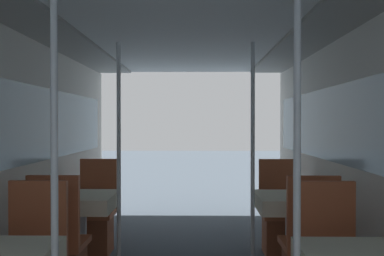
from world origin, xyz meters
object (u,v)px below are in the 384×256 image
(support_pole_right_0, at_px, (297,186))
(chair_right_far_1, at_px, (280,226))
(support_pole_left_1, at_px, (119,158))
(support_pole_right_1, at_px, (253,158))
(dining_table_right_1, at_px, (292,208))
(support_pole_left_0, at_px, (54,186))
(chair_left_far_1, at_px, (95,225))
(dining_table_left_1, at_px, (80,207))

(support_pole_right_0, relative_size, chair_right_far_1, 2.15)
(support_pole_left_1, xyz_separation_m, support_pole_right_1, (1.24, 0.00, 0.00))
(dining_table_right_1, bearing_deg, support_pole_left_0, -132.15)
(dining_table_right_1, xyz_separation_m, chair_right_far_1, (0.00, 0.58, -0.30))
(chair_left_far_1, bearing_deg, dining_table_left_1, 90.00)
(support_pole_right_1, bearing_deg, dining_table_left_1, 180.00)
(dining_table_left_1, relative_size, chair_left_far_1, 0.73)
(support_pole_left_1, xyz_separation_m, dining_table_right_1, (1.61, 0.00, -0.47))
(support_pole_right_1, bearing_deg, support_pole_left_0, -125.00)
(dining_table_left_1, distance_m, support_pole_right_0, 2.44)
(support_pole_left_0, xyz_separation_m, support_pole_left_1, (0.00, 1.77, 0.00))
(dining_table_left_1, distance_m, support_pole_right_1, 1.67)
(support_pole_right_0, height_order, chair_right_far_1, support_pole_right_0)
(support_pole_right_0, xyz_separation_m, dining_table_right_1, (0.36, 1.77, -0.47))
(support_pole_left_1, height_order, chair_right_far_1, support_pole_left_1)
(dining_table_left_1, bearing_deg, chair_left_far_1, 90.00)
(support_pole_left_0, bearing_deg, chair_right_far_1, 55.75)
(dining_table_left_1, xyz_separation_m, chair_left_far_1, (-0.00, 0.58, -0.30))
(support_pole_left_0, bearing_deg, support_pole_right_0, 0.00)
(support_pole_left_1, height_order, dining_table_right_1, support_pole_left_1)
(chair_right_far_1, xyz_separation_m, support_pole_right_1, (-0.36, -0.58, 0.77))
(support_pole_left_1, height_order, support_pole_right_1, same)
(chair_left_far_1, xyz_separation_m, support_pole_right_1, (1.61, -0.58, 0.77))
(support_pole_left_1, bearing_deg, support_pole_right_1, 0.00)
(dining_table_left_1, relative_size, support_pole_right_1, 0.34)
(dining_table_right_1, bearing_deg, chair_left_far_1, 163.46)
(support_pole_left_0, height_order, dining_table_right_1, support_pole_left_0)
(chair_left_far_1, xyz_separation_m, dining_table_right_1, (1.97, -0.58, 0.30))
(dining_table_left_1, height_order, chair_right_far_1, chair_right_far_1)
(dining_table_left_1, xyz_separation_m, support_pole_right_0, (1.61, -1.77, 0.47))
(chair_right_far_1, bearing_deg, support_pole_right_1, 58.13)
(support_pole_right_0, height_order, dining_table_right_1, support_pole_right_0)
(dining_table_left_1, height_order, support_pole_left_1, support_pole_left_1)
(support_pole_right_0, xyz_separation_m, chair_right_far_1, (0.36, 2.36, -0.77))
(support_pole_right_0, bearing_deg, support_pole_right_1, 90.00)
(support_pole_left_1, bearing_deg, support_pole_right_0, -55.00)
(support_pole_left_0, bearing_deg, support_pole_left_1, 90.00)
(support_pole_left_0, distance_m, dining_table_left_1, 1.87)
(support_pole_right_0, relative_size, support_pole_right_1, 1.00)
(chair_left_far_1, height_order, chair_right_far_1, same)
(support_pole_left_0, xyz_separation_m, dining_table_left_1, (-0.36, 1.77, -0.47))
(support_pole_left_0, height_order, chair_left_far_1, support_pole_left_0)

